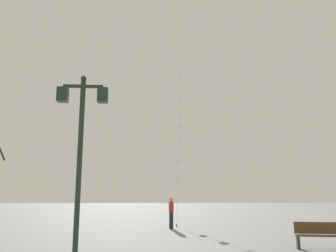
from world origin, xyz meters
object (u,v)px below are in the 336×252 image
twin_lantern_lamp_post (81,131)px  kite_train (179,128)px  kite_flyer (171,212)px  park_bench (320,236)px

twin_lantern_lamp_post → kite_train: (4.19, 17.04, 3.45)m
kite_train → twin_lantern_lamp_post: bearing=-103.8°
kite_flyer → park_bench: size_ratio=1.03×
twin_lantern_lamp_post → kite_train: size_ratio=0.39×
twin_lantern_lamp_post → kite_flyer: bearing=73.5°
twin_lantern_lamp_post → park_bench: twin_lantern_lamp_post is taller
twin_lantern_lamp_post → park_bench: size_ratio=3.06×
park_bench → kite_flyer: bearing=134.4°
kite_train → kite_flyer: (-1.06, -6.43, -6.05)m
twin_lantern_lamp_post → kite_train: 17.88m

